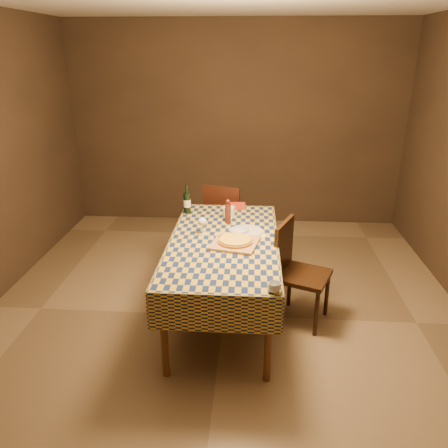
# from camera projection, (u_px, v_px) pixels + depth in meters

# --- Properties ---
(room) EXTENTS (5.00, 5.10, 2.70)m
(room) POSITION_uv_depth(u_px,v_px,m) (224.00, 175.00, 3.57)
(room) COLOR brown
(room) RESTS_ON ground
(dining_table) EXTENTS (0.94, 1.84, 0.77)m
(dining_table) POSITION_uv_depth(u_px,v_px,m) (224.00, 248.00, 3.81)
(dining_table) COLOR brown
(dining_table) RESTS_ON ground
(cutting_board) EXTENTS (0.44, 0.44, 0.02)m
(cutting_board) POSITION_uv_depth(u_px,v_px,m) (235.00, 243.00, 3.70)
(cutting_board) COLOR tan
(cutting_board) RESTS_ON dining_table
(pizza) EXTENTS (0.37, 0.37, 0.03)m
(pizza) POSITION_uv_depth(u_px,v_px,m) (235.00, 240.00, 3.69)
(pizza) COLOR #996519
(pizza) RESTS_ON cutting_board
(pepper_mill) EXTENTS (0.06, 0.06, 0.23)m
(pepper_mill) POSITION_uv_depth(u_px,v_px,m) (228.00, 212.00, 4.13)
(pepper_mill) COLOR #481910
(pepper_mill) RESTS_ON dining_table
(bowl) EXTENTS (0.14, 0.14, 0.04)m
(bowl) POSITION_uv_depth(u_px,v_px,m) (226.00, 239.00, 3.75)
(bowl) COLOR #564048
(bowl) RESTS_ON dining_table
(wine_glass) EXTENTS (0.08, 0.08, 0.16)m
(wine_glass) POSITION_uv_depth(u_px,v_px,m) (202.00, 222.00, 3.87)
(wine_glass) COLOR silver
(wine_glass) RESTS_ON dining_table
(wine_bottle) EXTENTS (0.09, 0.09, 0.29)m
(wine_bottle) POSITION_uv_depth(u_px,v_px,m) (187.00, 203.00, 4.38)
(wine_bottle) COLOR black
(wine_bottle) RESTS_ON dining_table
(deli_tub) EXTENTS (0.14, 0.14, 0.10)m
(deli_tub) POSITION_uv_depth(u_px,v_px,m) (229.00, 212.00, 4.31)
(deli_tub) COLOR silver
(deli_tub) RESTS_ON dining_table
(takeout_container) EXTENTS (0.19, 0.14, 0.05)m
(takeout_container) POSITION_uv_depth(u_px,v_px,m) (237.00, 206.00, 4.55)
(takeout_container) COLOR #B62F18
(takeout_container) RESTS_ON dining_table
(white_plate) EXTENTS (0.31, 0.31, 0.02)m
(white_plate) POSITION_uv_depth(u_px,v_px,m) (246.00, 231.00, 3.94)
(white_plate) COLOR silver
(white_plate) RESTS_ON dining_table
(tumbler) EXTENTS (0.11, 0.11, 0.07)m
(tumbler) POSITION_uv_depth(u_px,v_px,m) (274.00, 287.00, 2.95)
(tumbler) COLOR silver
(tumbler) RESTS_ON dining_table
(flour_patch) EXTENTS (0.31, 0.28, 0.00)m
(flour_patch) POSITION_uv_depth(u_px,v_px,m) (249.00, 234.00, 3.90)
(flour_patch) COLOR silver
(flour_patch) RESTS_ON dining_table
(flour_bag) EXTENTS (0.22, 0.20, 0.05)m
(flour_bag) POSITION_uv_depth(u_px,v_px,m) (239.00, 230.00, 3.92)
(flour_bag) COLOR #A9B6D8
(flour_bag) RESTS_ON dining_table
(chair_far) EXTENTS (0.52, 0.52, 0.93)m
(chair_far) POSITION_uv_depth(u_px,v_px,m) (225.00, 218.00, 4.98)
(chair_far) COLOR black
(chair_far) RESTS_ON ground
(chair_right) EXTENTS (0.56, 0.55, 0.93)m
(chair_right) POSITION_uv_depth(u_px,v_px,m) (295.00, 267.00, 3.86)
(chair_right) COLOR black
(chair_right) RESTS_ON ground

